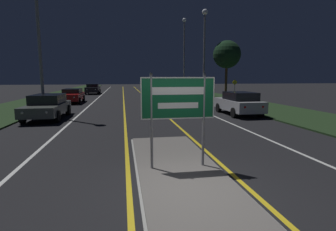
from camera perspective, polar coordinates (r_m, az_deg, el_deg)
ground_plane at (r=5.82m, az=5.04°, el=-16.38°), size 160.00×160.00×0.00m
median_island at (r=7.05m, az=2.12°, el=-11.46°), size 2.21×6.89×0.10m
verge_left at (r=26.49m, az=-27.64°, el=2.30°), size 5.00×100.00×0.08m
verge_right at (r=27.47m, az=13.58°, el=3.22°), size 5.00×100.00×0.08m
centre_line_yellow_left at (r=30.20m, az=-9.65°, el=3.72°), size 0.12×70.00×0.01m
centre_line_yellow_right at (r=30.32m, az=-4.73°, el=3.83°), size 0.12×70.00×0.01m
lane_line_white_left at (r=30.33m, az=-15.15°, el=3.57°), size 0.12×70.00×0.01m
lane_line_white_right at (r=30.71m, az=0.68°, el=3.92°), size 0.12×70.00×0.01m
edge_line_white_left at (r=30.76m, az=-20.73°, el=3.38°), size 0.10×70.00×0.01m
edge_line_white_right at (r=31.40m, az=6.09°, el=3.97°), size 0.10×70.00×0.01m
highway_sign at (r=6.65m, az=2.21°, el=2.88°), size 1.90×0.07×2.43m
streetlight_right_near at (r=26.76m, az=7.93°, el=15.97°), size 0.57×0.57×8.86m
streetlight_right_far at (r=34.89m, az=3.53°, el=14.69°), size 0.52×0.52×9.80m
car_receding_0 at (r=17.49m, az=15.15°, el=2.67°), size 1.91×4.21×1.47m
car_receding_1 at (r=23.56m, az=0.01°, el=4.47°), size 1.87×4.73×1.50m
car_receding_2 at (r=34.46m, az=2.59°, el=5.62°), size 1.93×4.76×1.37m
car_approaching_0 at (r=16.86m, az=-24.76°, el=1.90°), size 1.96×4.65×1.41m
car_approaching_1 at (r=26.11m, az=-20.10°, el=4.13°), size 1.84×4.21×1.31m
car_approaching_2 at (r=38.60m, az=-16.04°, el=5.64°), size 1.88×4.32×1.43m
warning_sign at (r=28.33m, az=14.29°, el=5.98°), size 0.60×0.06×2.08m
roadside_palm_right at (r=26.21m, az=12.69°, el=12.77°), size 2.62×2.62×5.76m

